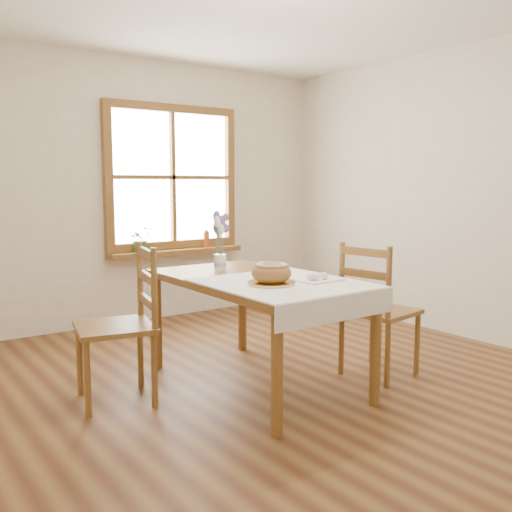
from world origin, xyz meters
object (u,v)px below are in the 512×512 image
at_px(chair_right, 380,309).
at_px(flower_vase, 220,262).
at_px(chair_left, 115,325).
at_px(bread_plate, 271,283).
at_px(dining_table, 256,290).

height_order(chair_right, flower_vase, chair_right).
bearing_deg(chair_right, flower_vase, 36.60).
height_order(chair_left, chair_right, chair_left).
distance_m(chair_left, bread_plate, 1.03).
relative_size(bread_plate, flower_vase, 2.83).
bearing_deg(chair_left, flower_vase, 114.49).
bearing_deg(dining_table, bread_plate, -108.55).
bearing_deg(flower_vase, dining_table, -90.68).
xyz_separation_m(chair_left, flower_vase, (0.92, 0.20, 0.30)).
xyz_separation_m(dining_table, chair_left, (-0.91, 0.27, -0.16)).
xyz_separation_m(dining_table, bread_plate, (-0.10, -0.31, 0.10)).
relative_size(chair_left, chair_right, 1.03).
distance_m(chair_left, flower_vase, 0.99).
xyz_separation_m(chair_right, flower_vase, (-0.84, 0.83, 0.32)).
relative_size(dining_table, chair_right, 1.64).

